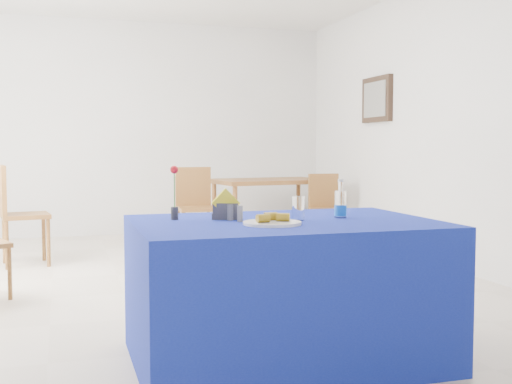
{
  "coord_description": "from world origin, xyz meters",
  "views": [
    {
      "loc": [
        -1.02,
        -5.08,
        1.15
      ],
      "look_at": [
        -0.05,
        -1.89,
        0.92
      ],
      "focal_mm": 45.0,
      "sensor_mm": 36.0,
      "label": 1
    }
  ],
  "objects_px": {
    "plate": "(272,223)",
    "chair_win_b": "(15,208)",
    "chair_bg_right": "(326,204)",
    "oak_table": "(269,185)",
    "blue_table": "(285,291)",
    "water_bottle": "(341,205)",
    "chair_bg_left": "(195,201)"
  },
  "relations": [
    {
      "from": "chair_bg_right",
      "to": "chair_win_b",
      "type": "xyz_separation_m",
      "value": [
        -3.44,
        -0.41,
        0.08
      ]
    },
    {
      "from": "chair_bg_right",
      "to": "blue_table",
      "type": "bearing_deg",
      "value": -113.3
    },
    {
      "from": "plate",
      "to": "oak_table",
      "type": "xyz_separation_m",
      "value": [
        1.46,
        4.52,
        -0.09
      ]
    },
    {
      "from": "plate",
      "to": "oak_table",
      "type": "height_order",
      "value": "plate"
    },
    {
      "from": "chair_bg_left",
      "to": "chair_bg_right",
      "type": "xyz_separation_m",
      "value": [
        1.54,
        -0.2,
        -0.05
      ]
    },
    {
      "from": "water_bottle",
      "to": "chair_bg_right",
      "type": "bearing_deg",
      "value": 67.88
    },
    {
      "from": "oak_table",
      "to": "chair_bg_right",
      "type": "xyz_separation_m",
      "value": [
        0.52,
        -0.59,
        -0.19
      ]
    },
    {
      "from": "plate",
      "to": "oak_table",
      "type": "distance_m",
      "value": 4.75
    },
    {
      "from": "plate",
      "to": "chair_bg_right",
      "type": "xyz_separation_m",
      "value": [
        1.99,
        3.93,
        -0.28
      ]
    },
    {
      "from": "oak_table",
      "to": "chair_bg_right",
      "type": "relative_size",
      "value": 1.73
    },
    {
      "from": "oak_table",
      "to": "chair_bg_right",
      "type": "distance_m",
      "value": 0.81
    },
    {
      "from": "oak_table",
      "to": "chair_bg_left",
      "type": "bearing_deg",
      "value": -159.28
    },
    {
      "from": "plate",
      "to": "blue_table",
      "type": "relative_size",
      "value": 0.19
    },
    {
      "from": "plate",
      "to": "chair_bg_left",
      "type": "xyz_separation_m",
      "value": [
        0.44,
        4.13,
        -0.23
      ]
    },
    {
      "from": "plate",
      "to": "water_bottle",
      "type": "bearing_deg",
      "value": 22.24
    },
    {
      "from": "plate",
      "to": "chair_win_b",
      "type": "xyz_separation_m",
      "value": [
        -1.45,
        3.52,
        -0.2
      ]
    },
    {
      "from": "blue_table",
      "to": "chair_bg_right",
      "type": "xyz_separation_m",
      "value": [
        1.87,
        3.79,
        0.1
      ]
    },
    {
      "from": "oak_table",
      "to": "chair_bg_right",
      "type": "height_order",
      "value": "chair_bg_right"
    },
    {
      "from": "oak_table",
      "to": "water_bottle",
      "type": "bearing_deg",
      "value": -102.99
    },
    {
      "from": "oak_table",
      "to": "chair_bg_left",
      "type": "relative_size",
      "value": 1.57
    },
    {
      "from": "water_bottle",
      "to": "chair_win_b",
      "type": "xyz_separation_m",
      "value": [
        -1.92,
        3.33,
        -0.26
      ]
    },
    {
      "from": "water_bottle",
      "to": "chair_bg_right",
      "type": "distance_m",
      "value": 4.05
    },
    {
      "from": "water_bottle",
      "to": "chair_win_b",
      "type": "height_order",
      "value": "chair_win_b"
    },
    {
      "from": "water_bottle",
      "to": "chair_win_b",
      "type": "bearing_deg",
      "value": 119.93
    },
    {
      "from": "plate",
      "to": "oak_table",
      "type": "bearing_deg",
      "value": 72.04
    },
    {
      "from": "chair_win_b",
      "to": "plate",
      "type": "bearing_deg",
      "value": -165.47
    },
    {
      "from": "plate",
      "to": "blue_table",
      "type": "height_order",
      "value": "plate"
    },
    {
      "from": "plate",
      "to": "chair_bg_left",
      "type": "relative_size",
      "value": 0.32
    },
    {
      "from": "blue_table",
      "to": "chair_win_b",
      "type": "height_order",
      "value": "chair_win_b"
    },
    {
      "from": "chair_win_b",
      "to": "water_bottle",
      "type": "bearing_deg",
      "value": -157.94
    },
    {
      "from": "chair_bg_right",
      "to": "chair_win_b",
      "type": "relative_size",
      "value": 0.85
    },
    {
      "from": "blue_table",
      "to": "oak_table",
      "type": "bearing_deg",
      "value": 72.92
    }
  ]
}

